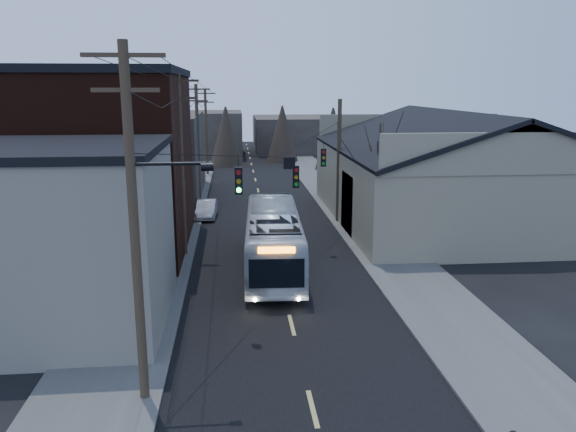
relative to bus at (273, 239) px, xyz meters
name	(u,v)px	position (x,y,z in m)	size (l,w,h in m)	color
road_surface	(263,209)	(0.21, 14.76, -1.60)	(9.00, 110.00, 0.02)	black
sidewalk_left	(178,210)	(-6.29, 14.76, -1.55)	(4.00, 110.00, 0.12)	#474744
sidewalk_right	(345,206)	(6.71, 14.76, -1.55)	(4.00, 110.00, 0.12)	#474744
building_clapboard	(58,240)	(-8.79, -6.24, 1.89)	(8.00, 8.00, 7.00)	slate
building_brick	(96,164)	(-9.79, 4.76, 3.39)	(10.00, 12.00, 10.00)	black
building_left_far	(147,156)	(-9.29, 20.76, 1.89)	(9.00, 14.00, 7.00)	#302C26
warehouse	(450,183)	(13.21, 9.76, 1.09)	(16.16, 20.60, 7.73)	#7D705B
building_far_left	(205,134)	(-5.79, 49.76, 1.39)	(10.00, 12.00, 6.00)	#302C26
building_far_right	(296,134)	(7.21, 54.76, 0.89)	(12.00, 14.00, 5.00)	#302C26
bare_tree	(378,183)	(6.71, 4.76, 1.99)	(0.40, 0.40, 7.20)	black
utility_lines	(219,155)	(-2.90, 8.90, 3.35)	(11.24, 45.28, 10.50)	#382B1E
bus	(273,239)	(0.00, 0.00, 0.00)	(2.70, 11.55, 3.22)	silver
parked_car	(207,209)	(-3.99, 12.15, -0.98)	(1.34, 3.83, 1.26)	#B3B6BB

